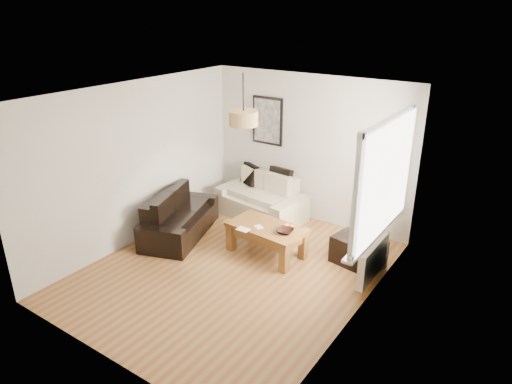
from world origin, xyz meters
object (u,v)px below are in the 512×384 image
Objects in this scene: ottoman at (358,252)px; coffee_table at (267,240)px; loveseat_cream at (261,197)px; sofa_leather at (180,216)px.

coffee_table is at bearing -158.68° from ottoman.
ottoman is at bearing -7.68° from loveseat_cream.
coffee_table is 1.61× the size of ottoman.
loveseat_cream reaches higher than coffee_table.
ottoman is at bearing 21.32° from coffee_table.
loveseat_cream reaches higher than sofa_leather.
loveseat_cream is 1.33× the size of coffee_table.
sofa_leather is 1.60m from coffee_table.
loveseat_cream is 1.39m from coffee_table.
sofa_leather reaches higher than ottoman.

